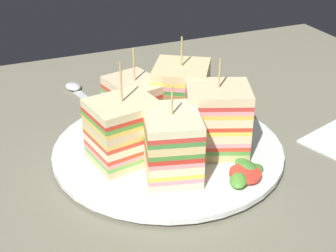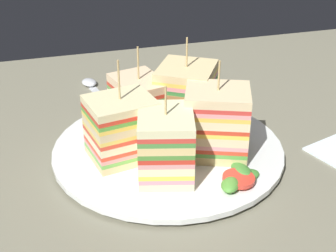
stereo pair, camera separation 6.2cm
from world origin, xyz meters
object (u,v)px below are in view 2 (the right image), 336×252
object	(u,v)px
sandwich_wedge_0	(166,145)
spoon	(93,87)
sandwich_wedge_4	(122,128)
plate	(168,150)
sandwich_wedge_3	(140,105)
chip_pile	(173,139)
sandwich_wedge_2	(186,97)
sandwich_wedge_1	(216,122)

from	to	relation	value
sandwich_wedge_0	spoon	size ratio (longest dim) A/B	0.86
sandwich_wedge_4	plate	bearing A→B (deg)	-4.23
sandwich_wedge_3	sandwich_wedge_0	bearing A→B (deg)	-11.53
chip_pile	plate	bearing A→B (deg)	-144.92
chip_pile	sandwich_wedge_0	bearing A→B (deg)	-113.73
sandwich_wedge_2	chip_pile	xyz separation A→B (cm)	(-3.09, -4.09, -3.73)
spoon	sandwich_wedge_3	bearing A→B (deg)	-179.84
sandwich_wedge_4	spoon	bearing A→B (deg)	80.24
sandwich_wedge_2	spoon	bearing A→B (deg)	-119.86
plate	sandwich_wedge_3	xyz separation A→B (cm)	(-2.32, 5.60, 4.19)
sandwich_wedge_1	sandwich_wedge_4	xyz separation A→B (cm)	(-11.28, 2.45, -0.39)
sandwich_wedge_3	spoon	bearing A→B (deg)	178.63
plate	sandwich_wedge_2	world-z (taller)	sandwich_wedge_2
sandwich_wedge_2	sandwich_wedge_0	bearing A→B (deg)	2.92
sandwich_wedge_0	sandwich_wedge_3	xyz separation A→B (cm)	(-0.36, 11.34, -0.17)
plate	sandwich_wedge_2	xyz separation A→B (cm)	(3.90, 4.66, 4.88)
sandwich_wedge_3	sandwich_wedge_1	bearing A→B (deg)	27.76
sandwich_wedge_2	spoon	xyz separation A→B (cm)	(-10.06, 19.05, -5.24)
sandwich_wedge_1	chip_pile	distance (cm)	6.79
plate	sandwich_wedge_0	xyz separation A→B (cm)	(-1.96, -5.74, 4.37)
sandwich_wedge_0	chip_pile	distance (cm)	7.61
sandwich_wedge_2	sandwich_wedge_3	size ratio (longest dim) A/B	1.08
sandwich_wedge_1	sandwich_wedge_2	size ratio (longest dim) A/B	0.97
plate	sandwich_wedge_3	world-z (taller)	sandwich_wedge_3
plate	sandwich_wedge_4	size ratio (longest dim) A/B	2.33
sandwich_wedge_1	plate	bearing A→B (deg)	-8.54
sandwich_wedge_4	spoon	distance (cm)	24.79
sandwich_wedge_0	sandwich_wedge_3	distance (cm)	11.35
sandwich_wedge_1	spoon	xyz separation A→B (cm)	(-11.40, 26.78, -5.16)
sandwich_wedge_2	spoon	size ratio (longest dim) A/B	0.98
sandwich_wedge_3	sandwich_wedge_2	bearing A→B (deg)	68.09
sandwich_wedge_1	sandwich_wedge_2	distance (cm)	7.84
chip_pile	sandwich_wedge_4	bearing A→B (deg)	-170.19
sandwich_wedge_4	spoon	world-z (taller)	sandwich_wedge_4
chip_pile	spoon	bearing A→B (deg)	106.77
plate	sandwich_wedge_1	world-z (taller)	sandwich_wedge_1
sandwich_wedge_0	sandwich_wedge_4	distance (cm)	6.55
plate	chip_pile	bearing A→B (deg)	35.08
plate	chip_pile	distance (cm)	1.52
plate	spoon	distance (cm)	24.50
sandwich_wedge_1	spoon	size ratio (longest dim) A/B	0.94
plate	spoon	world-z (taller)	plate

